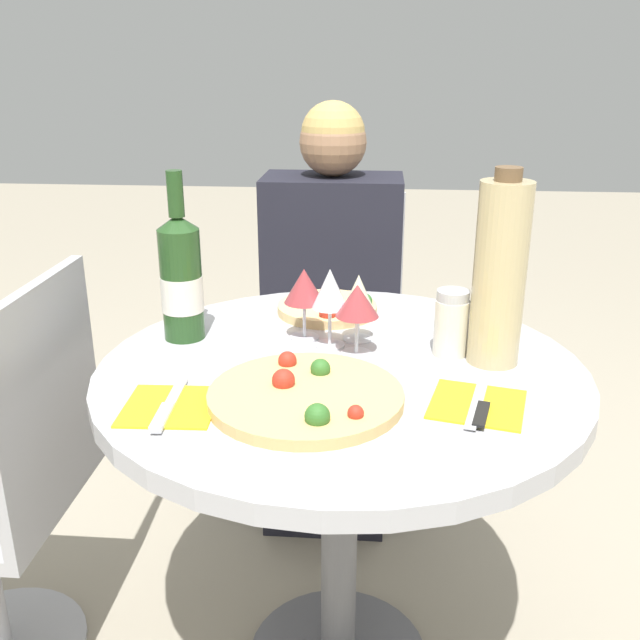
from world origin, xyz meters
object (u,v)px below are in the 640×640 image
object	(u,v)px
chair_behind_diner	(333,344)
chair_empty_side	(0,496)
pizza_large	(306,395)
wine_bottle	(181,278)
seated_diner	(330,333)
tall_carafe	(500,273)
dining_table	(340,422)

from	to	relation	value
chair_behind_diner	chair_empty_side	world-z (taller)	same
pizza_large	wine_bottle	size ratio (longest dim) A/B	0.97
seated_diner	tall_carafe	bearing A→B (deg)	118.57
dining_table	chair_empty_side	xyz separation A→B (m)	(-0.69, -0.04, -0.18)
seated_diner	pizza_large	xyz separation A→B (m)	(0.02, -0.84, 0.22)
chair_empty_side	wine_bottle	xyz separation A→B (m)	(0.36, 0.15, 0.43)
chair_behind_diner	tall_carafe	size ratio (longest dim) A/B	2.38
chair_behind_diner	chair_empty_side	xyz separation A→B (m)	(-0.62, -0.87, 0.00)
seated_diner	chair_behind_diner	bearing A→B (deg)	-90.00
chair_empty_side	dining_table	bearing A→B (deg)	-87.06
dining_table	seated_diner	size ratio (longest dim) A/B	0.79
pizza_large	tall_carafe	size ratio (longest dim) A/B	0.90
chair_empty_side	pizza_large	distance (m)	0.72
dining_table	pizza_large	xyz separation A→B (m)	(-0.05, -0.15, 0.13)
seated_diner	tall_carafe	xyz separation A→B (m)	(0.35, -0.64, 0.38)
dining_table	chair_empty_side	size ratio (longest dim) A/B	1.05
seated_diner	chair_empty_side	xyz separation A→B (m)	(-0.62, -0.72, -0.09)
seated_diner	chair_empty_side	world-z (taller)	seated_diner
chair_empty_side	pizza_large	xyz separation A→B (m)	(0.64, -0.12, 0.31)
dining_table	pizza_large	size ratio (longest dim) A/B	2.78
wine_bottle	tall_carafe	distance (m)	0.62
chair_behind_diner	tall_carafe	xyz separation A→B (m)	(0.35, -0.79, 0.47)
dining_table	wine_bottle	xyz separation A→B (m)	(-0.33, 0.12, 0.24)
seated_diner	wine_bottle	distance (m)	0.71
dining_table	tall_carafe	bearing A→B (deg)	8.83
seated_diner	wine_bottle	world-z (taller)	seated_diner
seated_diner	wine_bottle	size ratio (longest dim) A/B	3.38
dining_table	chair_behind_diner	distance (m)	0.86
chair_behind_diner	chair_empty_side	distance (m)	1.07
chair_behind_diner	pizza_large	xyz separation A→B (m)	(0.02, -0.99, 0.31)
seated_diner	wine_bottle	xyz separation A→B (m)	(-0.26, -0.57, 0.33)
dining_table	seated_diner	xyz separation A→B (m)	(-0.07, 0.69, -0.09)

